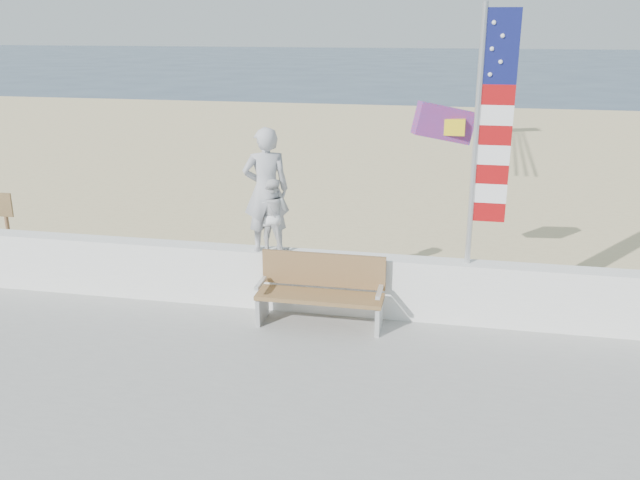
% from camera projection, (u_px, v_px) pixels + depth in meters
% --- Properties ---
extents(ground, '(220.00, 220.00, 0.00)m').
position_uv_depth(ground, '(276.00, 385.00, 8.46)').
color(ground, '#2A3D54').
rests_on(ground, ground).
extents(sand, '(90.00, 40.00, 0.08)m').
position_uv_depth(sand, '(369.00, 202.00, 16.85)').
color(sand, beige).
rests_on(sand, ground).
extents(seawall, '(30.00, 0.35, 0.90)m').
position_uv_depth(seawall, '(310.00, 281.00, 10.14)').
color(seawall, white).
rests_on(seawall, boardwalk).
extents(adult, '(0.78, 0.65, 1.84)m').
position_uv_depth(adult, '(266.00, 190.00, 9.83)').
color(adult, '#A9AAAF').
rests_on(adult, seawall).
extents(child, '(0.56, 0.45, 1.10)m').
position_uv_depth(child, '(271.00, 215.00, 9.93)').
color(child, white).
rests_on(child, seawall).
extents(bench, '(1.80, 0.57, 1.00)m').
position_uv_depth(bench, '(321.00, 290.00, 9.64)').
color(bench, olive).
rests_on(bench, boardwalk).
extents(flag, '(0.50, 0.08, 3.50)m').
position_uv_depth(flag, '(486.00, 128.00, 8.96)').
color(flag, silver).
rests_on(flag, seawall).
extents(parafoil_kite, '(1.04, 0.59, 0.69)m').
position_uv_depth(parafoil_kite, '(445.00, 124.00, 10.69)').
color(parafoil_kite, red).
rests_on(parafoil_kite, ground).
extents(sign, '(0.32, 0.07, 1.46)m').
position_uv_depth(sign, '(7.00, 226.00, 11.75)').
color(sign, '#876141').
rests_on(sign, sand).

